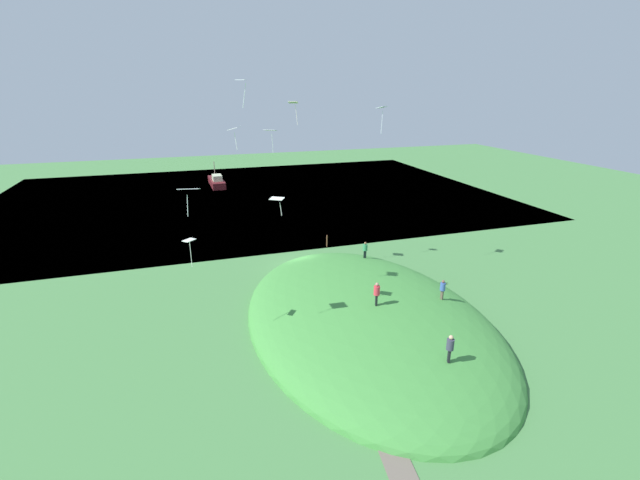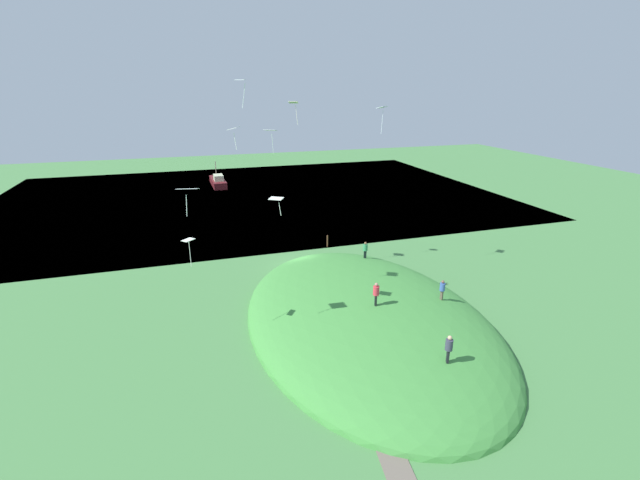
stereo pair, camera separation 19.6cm
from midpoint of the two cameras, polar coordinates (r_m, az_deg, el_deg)
ground_plane at (r=43.32m, az=-2.68°, el=-3.56°), size 160.00×160.00×0.00m
lake_water at (r=72.94m, az=-9.07°, el=5.63°), size 54.53×80.00×0.40m
grass_hill at (r=33.88m, az=6.29°, el=-10.62°), size 27.37×17.77×4.66m
boat_on_lake at (r=81.72m, az=-13.24°, el=7.54°), size 8.48×2.53×4.08m
person_with_child at (r=30.78m, az=7.60°, el=-6.75°), size 0.52×0.52×1.76m
person_near_shore at (r=33.68m, az=16.01°, el=-6.07°), size 0.47×0.47×1.58m
person_walking_path at (r=41.03m, az=6.13°, el=-1.08°), size 0.54×0.54×1.61m
person_watching_kites at (r=26.64m, az=16.87°, el=-13.23°), size 0.56×0.56×1.78m
kite_0 at (r=27.12m, az=-5.58°, el=5.38°), size 0.97×1.04×1.11m
kite_1 at (r=38.76m, az=-3.33°, el=17.48°), size 0.84×0.97×1.98m
kite_2 at (r=27.70m, az=-16.77°, el=-0.27°), size 0.87×0.89×1.83m
kite_3 at (r=38.43m, az=-6.38°, el=14.07°), size 1.19×1.30×2.03m
kite_4 at (r=38.75m, az=8.35°, el=16.74°), size 1.08×1.15×2.27m
kite_5 at (r=29.37m, az=-11.12°, el=14.16°), size 1.16×1.00×1.47m
kite_6 at (r=29.71m, az=-10.23°, el=19.73°), size 0.71×0.76×1.77m
kite_7 at (r=25.70m, az=-16.86°, el=6.37°), size 1.03×1.32×1.64m
mooring_post at (r=48.46m, az=1.10°, el=-0.14°), size 0.14×0.14×1.33m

